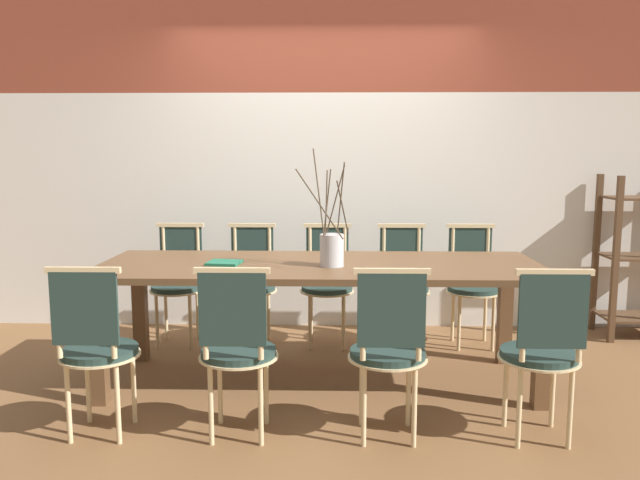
{
  "coord_description": "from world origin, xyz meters",
  "views": [
    {
      "loc": [
        0.09,
        -3.89,
        1.48
      ],
      "look_at": [
        0.0,
        0.0,
        0.93
      ],
      "focal_mm": 35.0,
      "sensor_mm": 36.0,
      "label": 1
    }
  ],
  "objects_px": {
    "chair_near_center": "(389,346)",
    "vase_centerpiece": "(332,248)",
    "chair_far_center": "(327,280)",
    "dining_table": "(320,277)",
    "book_stack": "(224,263)"
  },
  "relations": [
    {
      "from": "dining_table",
      "to": "chair_near_center",
      "type": "xyz_separation_m",
      "value": [
        0.37,
        -0.82,
        -0.19
      ]
    },
    {
      "from": "vase_centerpiece",
      "to": "book_stack",
      "type": "xyz_separation_m",
      "value": [
        -0.68,
        0.06,
        -0.1
      ]
    },
    {
      "from": "chair_near_center",
      "to": "book_stack",
      "type": "height_order",
      "value": "chair_near_center"
    },
    {
      "from": "dining_table",
      "to": "book_stack",
      "type": "distance_m",
      "value": 0.61
    },
    {
      "from": "chair_near_center",
      "to": "vase_centerpiece",
      "type": "distance_m",
      "value": 0.88
    },
    {
      "from": "vase_centerpiece",
      "to": "book_stack",
      "type": "height_order",
      "value": "vase_centerpiece"
    },
    {
      "from": "dining_table",
      "to": "chair_far_center",
      "type": "height_order",
      "value": "chair_far_center"
    },
    {
      "from": "vase_centerpiece",
      "to": "book_stack",
      "type": "bearing_deg",
      "value": 175.19
    },
    {
      "from": "dining_table",
      "to": "vase_centerpiece",
      "type": "bearing_deg",
      "value": -50.87
    },
    {
      "from": "chair_near_center",
      "to": "book_stack",
      "type": "relative_size",
      "value": 4.15
    },
    {
      "from": "dining_table",
      "to": "book_stack",
      "type": "relative_size",
      "value": 12.53
    },
    {
      "from": "chair_far_center",
      "to": "vase_centerpiece",
      "type": "relative_size",
      "value": 1.28
    },
    {
      "from": "dining_table",
      "to": "chair_near_center",
      "type": "relative_size",
      "value": 3.02
    },
    {
      "from": "chair_far_center",
      "to": "dining_table",
      "type": "bearing_deg",
      "value": 87.55
    },
    {
      "from": "chair_far_center",
      "to": "book_stack",
      "type": "distance_m",
      "value": 1.11
    }
  ]
}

